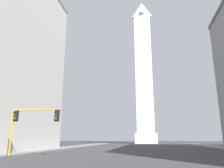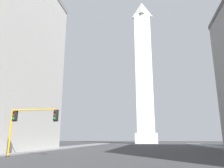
% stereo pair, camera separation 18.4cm
% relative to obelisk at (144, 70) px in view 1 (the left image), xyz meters
% --- Properties ---
extents(sidewalk_left, '(5.00, 112.55, 0.15)m').
position_rel_obelisk_xyz_m(sidewalk_left, '(-17.06, -60.03, -31.72)').
color(sidewalk_left, slate).
rests_on(sidewalk_left, ground_plane).
extents(obelisk, '(8.95, 8.95, 65.73)m').
position_rel_obelisk_xyz_m(obelisk, '(0.00, 0.00, 0.00)').
color(obelisk, silver).
rests_on(obelisk, ground_plane).
extents(traffic_light_mid_left, '(5.75, 0.50, 5.20)m').
position_rel_obelisk_xyz_m(traffic_light_mid_left, '(-12.28, -70.89, -27.82)').
color(traffic_light_mid_left, orange).
rests_on(traffic_light_mid_left, ground_plane).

